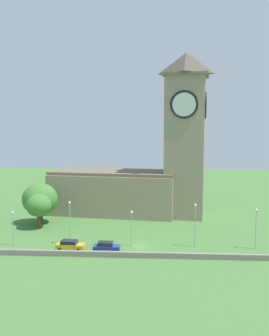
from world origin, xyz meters
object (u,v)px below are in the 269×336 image
at_px(car_yellow, 70,245).
at_px(streetlamp_east_mid, 195,218).
at_px(tree_riverside_west, 39,205).
at_px(car_blue, 106,247).
at_px(streetlamp_east_end, 256,222).
at_px(church, 144,167).
at_px(streetlamp_central, 132,222).
at_px(streetlamp_west_end, 13,222).
at_px(tree_churchyard, 40,199).
at_px(streetlamp_west_mid, 70,216).

height_order(car_yellow, streetlamp_east_mid, streetlamp_east_mid).
bearing_deg(tree_riverside_west, streetlamp_east_mid, -18.65).
relative_size(car_blue, streetlamp_east_end, 0.63).
distance_m(church, car_yellow, 30.27).
distance_m(streetlamp_central, streetlamp_east_end, 20.62).
relative_size(church, streetlamp_east_mid, 4.91).
bearing_deg(streetlamp_east_mid, streetlamp_west_end, -177.87).
relative_size(streetlamp_central, tree_churchyard, 0.72).
distance_m(car_yellow, streetlamp_east_end, 30.90).
xyz_separation_m(car_yellow, car_blue, (6.07, -0.60, 0.02)).
height_order(church, tree_riverside_west, church).
relative_size(streetlamp_central, streetlamp_east_end, 0.89).
relative_size(streetlamp_west_mid, streetlamp_east_end, 1.10).
bearing_deg(streetlamp_central, tree_churchyard, 145.14).
bearing_deg(streetlamp_east_mid, car_yellow, -172.01).
distance_m(streetlamp_west_mid, streetlamp_central, 10.66).
distance_m(car_blue, streetlamp_east_mid, 15.50).
xyz_separation_m(streetlamp_central, tree_riverside_west, (-19.21, 10.16, 0.47)).
bearing_deg(streetlamp_east_mid, church, 111.99).
height_order(streetlamp_west_end, tree_churchyard, tree_churchyard).
distance_m(streetlamp_west_end, streetlamp_central, 20.21).
bearing_deg(car_blue, church, 79.26).
distance_m(streetlamp_west_end, tree_churchyard, 15.10).
xyz_separation_m(streetlamp_west_mid, streetlamp_east_mid, (21.29, -0.05, -0.07)).
xyz_separation_m(streetlamp_west_mid, streetlamp_east_end, (31.24, -0.44, -0.40)).
height_order(streetlamp_east_mid, tree_riverside_west, streetlamp_east_mid).
bearing_deg(streetlamp_west_mid, streetlamp_east_mid, -0.13).
height_order(car_yellow, streetlamp_west_end, streetlamp_west_end).
xyz_separation_m(streetlamp_central, tree_churchyard, (-20.10, 14.00, 0.99)).
bearing_deg(tree_churchyard, streetlamp_east_end, -19.36).
distance_m(streetlamp_west_end, tree_riverside_west, 11.28).
xyz_separation_m(streetlamp_west_mid, streetlamp_central, (10.62, -0.13, -0.84)).
height_order(streetlamp_west_mid, streetlamp_central, streetlamp_west_mid).
bearing_deg(car_blue, car_yellow, 174.39).
bearing_deg(streetlamp_east_mid, tree_churchyard, 155.65).
relative_size(streetlamp_west_end, streetlamp_west_mid, 0.79).
bearing_deg(streetlamp_central, streetlamp_east_end, -0.86).
distance_m(streetlamp_west_mid, streetlamp_east_end, 31.25).
bearing_deg(streetlamp_east_mid, streetlamp_central, -179.56).
xyz_separation_m(streetlamp_west_end, streetlamp_east_mid, (30.85, 1.15, 0.84)).
xyz_separation_m(streetlamp_central, streetlamp_east_end, (20.62, -0.31, 0.44)).
height_order(car_yellow, tree_riverside_west, tree_riverside_west).
xyz_separation_m(car_blue, streetlamp_central, (3.88, 3.41, 3.29)).
bearing_deg(streetlamp_east_end, church, 129.21).
height_order(church, tree_churchyard, church).
distance_m(car_blue, streetlamp_west_mid, 8.67).
bearing_deg(streetlamp_east_end, streetlamp_west_mid, 179.20).
distance_m(church, streetlamp_west_end, 33.26).
bearing_deg(car_yellow, streetlamp_west_end, 170.31).
relative_size(car_blue, tree_churchyard, 0.51).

